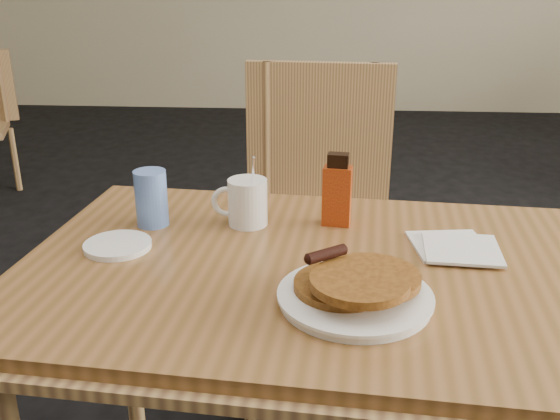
{
  "coord_description": "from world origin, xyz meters",
  "views": [
    {
      "loc": [
        0.04,
        -1.03,
        1.28
      ],
      "look_at": [
        -0.04,
        0.03,
        0.87
      ],
      "focal_mm": 40.0,
      "sensor_mm": 36.0,
      "label": 1
    }
  ],
  "objects_px": {
    "pancake_plate": "(356,290)",
    "blue_tumbler": "(151,198)",
    "main_table": "(315,284)",
    "chair_main_far": "(317,200)",
    "coffee_mug": "(246,201)",
    "syrup_bottle": "(337,192)"
  },
  "relations": [
    {
      "from": "pancake_plate",
      "to": "blue_tumbler",
      "type": "xyz_separation_m",
      "value": [
        -0.44,
        0.32,
        0.04
      ]
    },
    {
      "from": "main_table",
      "to": "chair_main_far",
      "type": "relative_size",
      "value": 1.23
    },
    {
      "from": "blue_tumbler",
      "to": "chair_main_far",
      "type": "bearing_deg",
      "value": 57.22
    },
    {
      "from": "coffee_mug",
      "to": "syrup_bottle",
      "type": "xyz_separation_m",
      "value": [
        0.2,
        0.01,
        0.02
      ]
    },
    {
      "from": "pancake_plate",
      "to": "syrup_bottle",
      "type": "distance_m",
      "value": 0.36
    },
    {
      "from": "main_table",
      "to": "syrup_bottle",
      "type": "distance_m",
      "value": 0.24
    },
    {
      "from": "chair_main_far",
      "to": "pancake_plate",
      "type": "bearing_deg",
      "value": -80.86
    },
    {
      "from": "syrup_bottle",
      "to": "blue_tumbler",
      "type": "distance_m",
      "value": 0.41
    },
    {
      "from": "main_table",
      "to": "chair_main_far",
      "type": "distance_m",
      "value": 0.74
    },
    {
      "from": "main_table",
      "to": "pancake_plate",
      "type": "distance_m",
      "value": 0.17
    },
    {
      "from": "chair_main_far",
      "to": "blue_tumbler",
      "type": "bearing_deg",
      "value": -118.57
    },
    {
      "from": "main_table",
      "to": "pancake_plate",
      "type": "height_order",
      "value": "pancake_plate"
    },
    {
      "from": "main_table",
      "to": "syrup_bottle",
      "type": "xyz_separation_m",
      "value": [
        0.04,
        0.21,
        0.12
      ]
    },
    {
      "from": "chair_main_far",
      "to": "coffee_mug",
      "type": "relative_size",
      "value": 6.23
    },
    {
      "from": "blue_tumbler",
      "to": "pancake_plate",
      "type": "bearing_deg",
      "value": -36.26
    },
    {
      "from": "chair_main_far",
      "to": "pancake_plate",
      "type": "distance_m",
      "value": 0.9
    },
    {
      "from": "main_table",
      "to": "blue_tumbler",
      "type": "relative_size",
      "value": 10.04
    },
    {
      "from": "main_table",
      "to": "coffee_mug",
      "type": "distance_m",
      "value": 0.27
    },
    {
      "from": "main_table",
      "to": "pancake_plate",
      "type": "xyz_separation_m",
      "value": [
        0.07,
        -0.15,
        0.07
      ]
    },
    {
      "from": "pancake_plate",
      "to": "coffee_mug",
      "type": "bearing_deg",
      "value": 124.08
    },
    {
      "from": "syrup_bottle",
      "to": "blue_tumbler",
      "type": "height_order",
      "value": "syrup_bottle"
    },
    {
      "from": "blue_tumbler",
      "to": "coffee_mug",
      "type": "bearing_deg",
      "value": 4.64
    }
  ]
}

